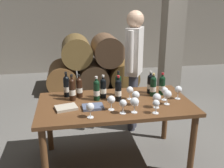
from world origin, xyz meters
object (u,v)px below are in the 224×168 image
at_px(wine_bottle_1, 72,89).
at_px(tasting_notebook, 66,108).
at_px(wine_glass_7, 157,98).
at_px(wine_glass_9, 90,107).
at_px(wine_bottle_8, 79,87).
at_px(wine_glass_4, 123,104).
at_px(wine_glass_10, 156,104).
at_px(wine_glass_3, 130,90).
at_px(wine_bottle_9, 67,86).
at_px(wine_glass_5, 165,91).
at_px(wine_bottle_4, 150,83).
at_px(leather_ledger, 93,107).
at_px(sommelier_presenting, 134,61).
at_px(wine_bottle_7, 162,85).
at_px(wine_glass_0, 167,94).
at_px(wine_glass_6, 136,95).
at_px(wine_bottle_0, 153,86).
at_px(wine_bottle_6, 103,88).
at_px(dining_table, 115,110).
at_px(wine_bottle_3, 118,90).
at_px(wine_bottle_5, 118,85).
at_px(wine_glass_2, 111,100).
at_px(wine_glass_1, 135,102).
at_px(wine_bottle_2, 96,90).
at_px(wine_glass_8, 178,90).

distance_m(wine_bottle_1, tasting_notebook, 0.27).
bearing_deg(wine_glass_7, wine_glass_9, -171.01).
bearing_deg(wine_bottle_8, wine_glass_4, -52.70).
height_order(wine_bottle_8, wine_glass_10, wine_bottle_8).
distance_m(wine_glass_3, wine_glass_10, 0.44).
height_order(wine_bottle_9, wine_glass_3, wine_bottle_9).
bearing_deg(wine_glass_5, wine_glass_7, -130.17).
height_order(wine_bottle_4, leather_ledger, wine_bottle_4).
distance_m(wine_glass_5, sommelier_presenting, 0.81).
bearing_deg(wine_bottle_7, leather_ledger, -163.18).
height_order(wine_glass_0, wine_glass_4, wine_glass_0).
bearing_deg(wine_glass_4, wine_glass_10, -9.83).
height_order(wine_bottle_7, wine_glass_6, wine_bottle_7).
height_order(wine_bottle_8, wine_glass_0, wine_bottle_8).
relative_size(wine_bottle_0, wine_bottle_1, 0.92).
bearing_deg(wine_glass_10, wine_bottle_7, 63.45).
bearing_deg(wine_bottle_6, wine_bottle_8, 164.42).
relative_size(wine_bottle_9, sommelier_presenting, 0.18).
xyz_separation_m(dining_table, leather_ledger, (-0.26, -0.11, 0.11)).
xyz_separation_m(wine_bottle_1, wine_bottle_3, (0.51, -0.11, -0.00)).
xyz_separation_m(wine_bottle_8, sommelier_presenting, (0.79, 0.51, 0.16)).
relative_size(wine_bottle_5, wine_glass_2, 1.91).
height_order(wine_glass_1, wine_glass_4, wine_glass_1).
bearing_deg(wine_bottle_3, wine_glass_7, -35.99).
bearing_deg(wine_bottle_0, sommelier_presenting, 96.29).
xyz_separation_m(wine_bottle_4, wine_glass_0, (0.07, -0.37, -0.01)).
bearing_deg(wine_glass_4, wine_bottle_5, 83.99).
xyz_separation_m(wine_glass_10, leather_ledger, (-0.61, 0.24, -0.09)).
bearing_deg(wine_bottle_1, wine_bottle_7, -0.24).
height_order(wine_glass_1, wine_glass_3, wine_glass_1).
distance_m(wine_bottle_0, wine_glass_4, 0.61).
height_order(wine_bottle_6, wine_glass_9, wine_bottle_6).
relative_size(wine_bottle_9, wine_glass_0, 1.84).
distance_m(wine_bottle_3, wine_glass_2, 0.26).
height_order(wine_glass_6, wine_glass_10, wine_glass_6).
bearing_deg(wine_bottle_2, wine_glass_10, -39.93).
bearing_deg(wine_glass_9, wine_glass_4, 6.27).
relative_size(wine_glass_1, leather_ledger, 0.74).
height_order(wine_bottle_1, wine_glass_7, wine_bottle_1).
bearing_deg(wine_glass_2, wine_bottle_3, 62.80).
height_order(wine_glass_9, sommelier_presenting, sommelier_presenting).
bearing_deg(wine_bottle_4, wine_bottle_3, -157.74).
bearing_deg(wine_glass_7, wine_glass_6, 152.21).
height_order(wine_bottle_4, wine_glass_6, wine_bottle_4).
height_order(wine_bottle_3, wine_glass_9, wine_bottle_3).
bearing_deg(wine_bottle_5, wine_glass_8, -19.70).
relative_size(wine_bottle_9, tasting_notebook, 1.37).
xyz_separation_m(wine_glass_3, sommelier_presenting, (0.22, 0.69, 0.18)).
bearing_deg(wine_glass_1, wine_bottle_7, 44.08).
height_order(wine_bottle_2, wine_glass_6, wine_bottle_2).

